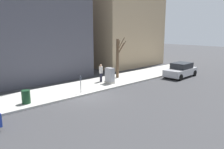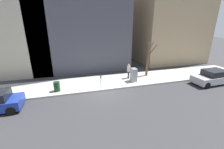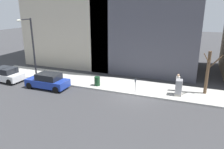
{
  "view_description": "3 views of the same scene",
  "coord_description": "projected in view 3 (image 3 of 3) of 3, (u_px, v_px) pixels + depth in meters",
  "views": [
    {
      "loc": [
        -13.18,
        9.4,
        4.95
      ],
      "look_at": [
        -0.41,
        -2.36,
        1.41
      ],
      "focal_mm": 35.0,
      "sensor_mm": 36.0,
      "label": 1
    },
    {
      "loc": [
        -12.7,
        2.69,
        6.22
      ],
      "look_at": [
        -0.33,
        -0.77,
        1.73
      ],
      "focal_mm": 24.0,
      "sensor_mm": 36.0,
      "label": 2
    },
    {
      "loc": [
        -17.87,
        -4.74,
        7.75
      ],
      "look_at": [
        0.89,
        2.6,
        1.49
      ],
      "focal_mm": 35.0,
      "sensor_mm": 36.0,
      "label": 3
    }
  ],
  "objects": [
    {
      "name": "ground_plane",
      "position": [
        135.0,
        96.0,
        19.84
      ],
      "size": [
        120.0,
        120.0,
        0.0
      ],
      "primitive_type": "plane",
      "color": "#38383A"
    },
    {
      "name": "sidewalk",
      "position": [
        140.0,
        88.0,
        21.6
      ],
      "size": [
        4.0,
        36.0,
        0.15
      ],
      "primitive_type": "cube",
      "color": "#B2AFA8",
      "rests_on": "ground"
    },
    {
      "name": "parked_car_blue",
      "position": [
        48.0,
        81.0,
        21.57
      ],
      "size": [
        1.92,
        4.2,
        1.52
      ],
      "rotation": [
        0.0,
        0.0,
        0.0
      ],
      "color": "#1E389E",
      "rests_on": "ground"
    },
    {
      "name": "parked_car_white",
      "position": [
        5.0,
        74.0,
        23.64
      ],
      "size": [
        2.06,
        4.27,
        1.52
      ],
      "rotation": [
        0.0,
        0.0,
        -0.04
      ],
      "color": "white",
      "rests_on": "ground"
    },
    {
      "name": "parking_meter",
      "position": [
        135.0,
        84.0,
        20.0
      ],
      "size": [
        0.14,
        0.1,
        1.35
      ],
      "color": "slate",
      "rests_on": "sidewalk"
    },
    {
      "name": "utility_box",
      "position": [
        179.0,
        88.0,
        19.48
      ],
      "size": [
        0.83,
        0.61,
        1.43
      ],
      "color": "#A8A399",
      "rests_on": "sidewalk"
    },
    {
      "name": "streetlamp",
      "position": [
        31.0,
        44.0,
        22.89
      ],
      "size": [
        1.97,
        0.32,
        6.5
      ],
      "color": "black",
      "rests_on": "sidewalk"
    },
    {
      "name": "bare_tree",
      "position": [
        208.0,
        71.0,
        19.41
      ],
      "size": [
        1.11,
        1.56,
        4.12
      ],
      "color": "brown",
      "rests_on": "sidewalk"
    },
    {
      "name": "trash_bin",
      "position": [
        97.0,
        81.0,
        21.93
      ],
      "size": [
        0.56,
        0.56,
        0.9
      ],
      "primitive_type": "cylinder",
      "color": "#14381E",
      "rests_on": "sidewalk"
    },
    {
      "name": "pedestrian_near_meter",
      "position": [
        178.0,
        81.0,
        20.38
      ],
      "size": [
        0.38,
        0.36,
        1.66
      ],
      "rotation": [
        0.0,
        0.0,
        5.86
      ],
      "color": "#1E1E2D",
      "rests_on": "sidewalk"
    },
    {
      "name": "office_tower_right",
      "position": [
        84.0,
        5.0,
        31.83
      ],
      "size": [
        12.55,
        12.55,
        15.99
      ],
      "primitive_type": "cube",
      "color": "#BCB29E",
      "rests_on": "ground"
    }
  ]
}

